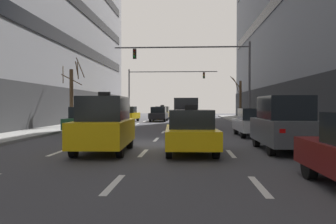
{
  "coord_description": "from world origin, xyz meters",
  "views": [
    {
      "loc": [
        1.63,
        -15.51,
        1.71
      ],
      "look_at": [
        -0.22,
        15.83,
        1.13
      ],
      "focal_mm": 37.54,
      "sensor_mm": 36.0,
      "label": 1
    }
  ],
  "objects_px": {
    "street_tree_0": "(72,95)",
    "taxi_driving_0": "(191,132)",
    "car_driving_1": "(159,114)",
    "car_driving_4": "(186,113)",
    "taxi_driving_2": "(104,125)",
    "pedestrian_0": "(265,114)",
    "street_tree_1": "(240,99)",
    "taxi_driving_5": "(162,113)",
    "traffic_signal_1": "(157,82)",
    "car_parked_1": "(284,124)",
    "traffic_signal_0": "(207,66)",
    "taxi_driving_3": "(128,114)",
    "car_parked_2": "(253,123)",
    "car_driving_6": "(86,120)"
  },
  "relations": [
    {
      "from": "traffic_signal_1",
      "to": "street_tree_1",
      "type": "bearing_deg",
      "value": -41.63
    },
    {
      "from": "traffic_signal_0",
      "to": "pedestrian_0",
      "type": "distance_m",
      "value": 7.56
    },
    {
      "from": "pedestrian_0",
      "to": "car_driving_4",
      "type": "bearing_deg",
      "value": 160.68
    },
    {
      "from": "traffic_signal_1",
      "to": "pedestrian_0",
      "type": "distance_m",
      "value": 26.49
    },
    {
      "from": "car_driving_4",
      "to": "car_parked_2",
      "type": "xyz_separation_m",
      "value": [
        3.76,
        -6.26,
        -0.35
      ]
    },
    {
      "from": "taxi_driving_3",
      "to": "taxi_driving_5",
      "type": "bearing_deg",
      "value": 64.07
    },
    {
      "from": "street_tree_1",
      "to": "taxi_driving_5",
      "type": "bearing_deg",
      "value": 159.21
    },
    {
      "from": "car_driving_1",
      "to": "car_driving_4",
      "type": "height_order",
      "value": "car_driving_4"
    },
    {
      "from": "car_driving_1",
      "to": "car_parked_1",
      "type": "bearing_deg",
      "value": -74.36
    },
    {
      "from": "street_tree_0",
      "to": "taxi_driving_0",
      "type": "bearing_deg",
      "value": -57.05
    },
    {
      "from": "taxi_driving_0",
      "to": "traffic_signal_1",
      "type": "bearing_deg",
      "value": 97.02
    },
    {
      "from": "taxi_driving_0",
      "to": "traffic_signal_1",
      "type": "distance_m",
      "value": 36.43
    },
    {
      "from": "street_tree_1",
      "to": "pedestrian_0",
      "type": "relative_size",
      "value": 2.9
    },
    {
      "from": "taxi_driving_2",
      "to": "pedestrian_0",
      "type": "height_order",
      "value": "taxi_driving_2"
    },
    {
      "from": "taxi_driving_0",
      "to": "taxi_driving_2",
      "type": "height_order",
      "value": "taxi_driving_2"
    },
    {
      "from": "taxi_driving_0",
      "to": "traffic_signal_1",
      "type": "relative_size",
      "value": 0.34
    },
    {
      "from": "car_parked_2",
      "to": "traffic_signal_1",
      "type": "distance_m",
      "value": 30.17
    },
    {
      "from": "taxi_driving_2",
      "to": "car_parked_1",
      "type": "bearing_deg",
      "value": 6.96
    },
    {
      "from": "car_driving_4",
      "to": "street_tree_0",
      "type": "bearing_deg",
      "value": 176.03
    },
    {
      "from": "car_parked_1",
      "to": "traffic_signal_0",
      "type": "xyz_separation_m",
      "value": [
        -2.05,
        16.02,
        4.0
      ]
    },
    {
      "from": "taxi_driving_2",
      "to": "car_parked_2",
      "type": "relative_size",
      "value": 1.03
    },
    {
      "from": "taxi_driving_3",
      "to": "car_parked_2",
      "type": "distance_m",
      "value": 19.52
    },
    {
      "from": "street_tree_0",
      "to": "street_tree_1",
      "type": "relative_size",
      "value": 1.06
    },
    {
      "from": "taxi_driving_2",
      "to": "street_tree_1",
      "type": "bearing_deg",
      "value": 71.96
    },
    {
      "from": "traffic_signal_1",
      "to": "street_tree_0",
      "type": "xyz_separation_m",
      "value": [
        -4.64,
        -21.94,
        -2.41
      ]
    },
    {
      "from": "taxi_driving_3",
      "to": "taxi_driving_5",
      "type": "relative_size",
      "value": 1.01
    },
    {
      "from": "taxi_driving_5",
      "to": "street_tree_0",
      "type": "relative_size",
      "value": 0.84
    },
    {
      "from": "car_parked_1",
      "to": "car_parked_2",
      "type": "xyz_separation_m",
      "value": [
        0.0,
        6.28,
        -0.26
      ]
    },
    {
      "from": "car_driving_6",
      "to": "street_tree_0",
      "type": "distance_m",
      "value": 6.12
    },
    {
      "from": "car_driving_4",
      "to": "traffic_signal_1",
      "type": "xyz_separation_m",
      "value": [
        -4.17,
        22.55,
        3.81
      ]
    },
    {
      "from": "taxi_driving_0",
      "to": "taxi_driving_3",
      "type": "bearing_deg",
      "value": 105.02
    },
    {
      "from": "car_parked_2",
      "to": "traffic_signal_0",
      "type": "distance_m",
      "value": 10.82
    },
    {
      "from": "street_tree_0",
      "to": "traffic_signal_1",
      "type": "bearing_deg",
      "value": 78.05
    },
    {
      "from": "taxi_driving_0",
      "to": "street_tree_0",
      "type": "relative_size",
      "value": 0.82
    },
    {
      "from": "taxi_driving_3",
      "to": "car_parked_1",
      "type": "relative_size",
      "value": 1.02
    },
    {
      "from": "car_parked_2",
      "to": "traffic_signal_0",
      "type": "bearing_deg",
      "value": 101.9
    },
    {
      "from": "traffic_signal_1",
      "to": "pedestrian_0",
      "type": "xyz_separation_m",
      "value": [
        9.51,
        -24.42,
        -3.82
      ]
    },
    {
      "from": "taxi_driving_0",
      "to": "traffic_signal_1",
      "type": "xyz_separation_m",
      "value": [
        -4.42,
        35.92,
        4.16
      ]
    },
    {
      "from": "car_driving_1",
      "to": "car_driving_4",
      "type": "relative_size",
      "value": 0.91
    },
    {
      "from": "traffic_signal_0",
      "to": "street_tree_1",
      "type": "xyz_separation_m",
      "value": [
        4.2,
        10.12,
        -2.6
      ]
    },
    {
      "from": "taxi_driving_5",
      "to": "traffic_signal_1",
      "type": "height_order",
      "value": "traffic_signal_1"
    },
    {
      "from": "taxi_driving_2",
      "to": "pedestrian_0",
      "type": "relative_size",
      "value": 2.56
    },
    {
      "from": "car_parked_2",
      "to": "street_tree_0",
      "type": "height_order",
      "value": "street_tree_0"
    },
    {
      "from": "car_parked_2",
      "to": "pedestrian_0",
      "type": "distance_m",
      "value": 4.68
    },
    {
      "from": "taxi_driving_3",
      "to": "car_parked_2",
      "type": "height_order",
      "value": "taxi_driving_3"
    },
    {
      "from": "car_parked_1",
      "to": "car_driving_1",
      "type": "bearing_deg",
      "value": 105.64
    },
    {
      "from": "car_driving_1",
      "to": "car_driving_6",
      "type": "height_order",
      "value": "car_driving_6"
    },
    {
      "from": "car_driving_1",
      "to": "car_driving_4",
      "type": "distance_m",
      "value": 12.05
    },
    {
      "from": "taxi_driving_0",
      "to": "car_driving_1",
      "type": "bearing_deg",
      "value": 97.45
    },
    {
      "from": "car_driving_4",
      "to": "taxi_driving_5",
      "type": "distance_m",
      "value": 17.26
    }
  ]
}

